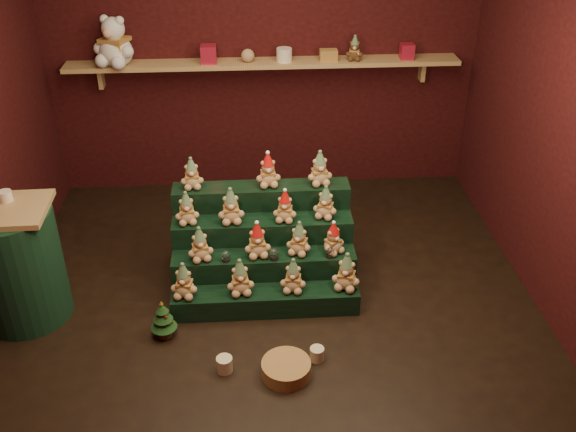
{
  "coord_description": "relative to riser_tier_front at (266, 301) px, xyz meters",
  "views": [
    {
      "loc": [
        -0.16,
        -3.87,
        3.13
      ],
      "look_at": [
        0.11,
        0.25,
        0.64
      ],
      "focal_mm": 40.0,
      "sensor_mm": 36.0,
      "label": 1
    }
  ],
  "objects": [
    {
      "name": "gift_tin_red_a",
      "position": [
        -0.42,
        1.92,
        1.31
      ],
      "size": [
        0.14,
        0.14,
        0.16
      ],
      "primitive_type": "cube",
      "color": "#B41B35",
      "rests_on": "back_shelf"
    },
    {
      "name": "teddy_6",
      "position": [
        0.27,
        0.23,
        0.4
      ],
      "size": [
        0.24,
        0.23,
        0.27
      ],
      "primitive_type": null,
      "rotation": [
        0.0,
        0.0,
        -0.39
      ],
      "color": "tan",
      "rests_on": "riser_tier_midfront"
    },
    {
      "name": "teddy_14",
      "position": [
        0.46,
        0.66,
        0.77
      ],
      "size": [
        0.22,
        0.21,
        0.28
      ],
      "primitive_type": null,
      "rotation": [
        0.0,
        0.0,
        0.17
      ],
      "color": "tan",
      "rests_on": "riser_tier_back"
    },
    {
      "name": "mini_christmas_tree",
      "position": [
        -0.73,
        -0.24,
        0.06
      ],
      "size": [
        0.19,
        0.19,
        0.32
      ],
      "rotation": [
        0.0,
        0.0,
        0.03
      ],
      "color": "#463019",
      "rests_on": "ground"
    },
    {
      "name": "teddy_9",
      "position": [
        -0.24,
        0.43,
        0.59
      ],
      "size": [
        0.21,
        0.19,
        0.28
      ],
      "primitive_type": null,
      "rotation": [
        0.0,
        0.0,
        0.07
      ],
      "color": "tan",
      "rests_on": "riser_tier_midback"
    },
    {
      "name": "front_wall",
      "position": [
        0.08,
        -1.98,
        1.31
      ],
      "size": [
        4.0,
        0.1,
        2.8
      ],
      "primitive_type": "cube",
      "color": "black",
      "rests_on": "ground"
    },
    {
      "name": "ground",
      "position": [
        0.08,
        0.07,
        -0.09
      ],
      "size": [
        4.0,
        4.0,
        0.0
      ],
      "primitive_type": "plane",
      "color": "black",
      "rests_on": "ground"
    },
    {
      "name": "teddy_2",
      "position": [
        0.21,
        0.01,
        0.22
      ],
      "size": [
        0.22,
        0.2,
        0.27
      ],
      "primitive_type": null,
      "rotation": [
        0.0,
        0.0,
        -0.17
      ],
      "color": "tan",
      "rests_on": "riser_tier_front"
    },
    {
      "name": "gift_tin_red_b",
      "position": [
        1.39,
        1.92,
        1.3
      ],
      "size": [
        0.12,
        0.12,
        0.14
      ],
      "primitive_type": "cube",
      "color": "#B41B35",
      "rests_on": "back_shelf"
    },
    {
      "name": "teddy_10",
      "position": [
        0.17,
        0.42,
        0.58
      ],
      "size": [
        0.21,
        0.2,
        0.25
      ],
      "primitive_type": null,
      "rotation": [
        0.0,
        0.0,
        -0.19
      ],
      "color": "tan",
      "rests_on": "riser_tier_midback"
    },
    {
      "name": "snow_globe_a",
      "position": [
        -0.29,
        0.16,
        0.31
      ],
      "size": [
        0.06,
        0.06,
        0.09
      ],
      "color": "black",
      "rests_on": "riser_tier_midfront"
    },
    {
      "name": "back_shelf",
      "position": [
        0.08,
        1.94,
        1.2
      ],
      "size": [
        3.6,
        0.26,
        0.24
      ],
      "color": "tan",
      "rests_on": "ground"
    },
    {
      "name": "mug_right",
      "position": [
        0.33,
        -0.55,
        -0.04
      ],
      "size": [
        0.1,
        0.1,
        0.1
      ],
      "primitive_type": "cylinder",
      "color": "beige",
      "rests_on": "ground"
    },
    {
      "name": "white_bear",
      "position": [
        -1.23,
        1.91,
        1.51
      ],
      "size": [
        0.5,
        0.48,
        0.55
      ],
      "primitive_type": null,
      "rotation": [
        0.0,
        0.0,
        -0.4
      ],
      "color": "white",
      "rests_on": "back_shelf"
    },
    {
      "name": "shelf_plush_ball",
      "position": [
        -0.07,
        1.92,
        1.29
      ],
      "size": [
        0.12,
        0.12,
        0.12
      ],
      "primitive_type": "sphere",
      "color": "tan",
      "rests_on": "back_shelf"
    },
    {
      "name": "teddy_11",
      "position": [
        0.49,
        0.45,
        0.58
      ],
      "size": [
        0.24,
        0.23,
        0.26
      ],
      "primitive_type": null,
      "rotation": [
        0.0,
        0.0,
        -0.39
      ],
      "color": "tan",
      "rests_on": "riser_tier_midback"
    },
    {
      "name": "riser_tier_back",
      "position": [
        0.0,
        0.66,
        0.27
      ],
      "size": [
        1.4,
        0.22,
        0.72
      ],
      "primitive_type": "cube",
      "color": "black",
      "rests_on": "ground"
    },
    {
      "name": "snow_globe_b",
      "position": [
        0.07,
        0.16,
        0.32
      ],
      "size": [
        0.07,
        0.07,
        0.09
      ],
      "color": "black",
      "rests_on": "riser_tier_midfront"
    },
    {
      "name": "riser_tier_midfront",
      "position": [
        0.0,
        0.22,
        0.09
      ],
      "size": [
        1.4,
        0.22,
        0.36
      ],
      "primitive_type": "cube",
      "color": "black",
      "rests_on": "ground"
    },
    {
      "name": "teddy_13",
      "position": [
        0.06,
        0.66,
        0.77
      ],
      "size": [
        0.21,
        0.19,
        0.27
      ],
      "primitive_type": null,
      "rotation": [
        0.0,
        0.0,
        0.09
      ],
      "color": "tan",
      "rests_on": "riser_tier_back"
    },
    {
      "name": "back_wall",
      "position": [
        0.08,
        2.12,
        1.31
      ],
      "size": [
        4.0,
        0.1,
        2.8
      ],
      "primitive_type": "cube",
      "color": "black",
      "rests_on": "ground"
    },
    {
      "name": "wicker_basket",
      "position": [
        0.11,
        -0.68,
        -0.04
      ],
      "size": [
        0.43,
        0.43,
        0.1
      ],
      "primitive_type": "cylinder",
      "rotation": [
        0.0,
        0.0,
        0.36
      ],
      "color": "#AD8545",
      "rests_on": "ground"
    },
    {
      "name": "teddy_8",
      "position": [
        -0.57,
        0.44,
        0.58
      ],
      "size": [
        0.2,
        0.19,
        0.26
      ],
      "primitive_type": null,
      "rotation": [
        0.0,
        0.0,
        0.13
      ],
      "color": "tan",
      "rests_on": "riser_tier_midback"
    },
    {
      "name": "mug_left",
      "position": [
        -0.3,
        -0.61,
        -0.04
      ],
      "size": [
        0.11,
        0.11,
        0.11
      ],
      "primitive_type": "cylinder",
      "color": "beige",
      "rests_on": "ground"
    },
    {
      "name": "scarf_gift_box",
      "position": [
        0.67,
        1.92,
        1.28
      ],
      "size": [
        0.16,
        0.1,
        0.1
      ],
      "primitive_type": "cube",
      "color": "#D35F1D",
      "rests_on": "back_shelf"
    },
    {
      "name": "snow_globe_c",
      "position": [
        0.5,
        0.16,
        0.32
      ],
      "size": [
        0.07,
        0.07,
        0.09
      ],
      "color": "black",
      "rests_on": "riser_tier_midfront"
    },
    {
      "name": "teddy_3",
      "position": [
        0.6,
        0.01,
        0.24
      ],
      "size": [
        0.26,
        0.25,
        0.3
      ],
      "primitive_type": null,
      "rotation": [
        0.0,
        0.0,
        -0.35
      ],
      "color": "tan",
      "rests_on": "riser_tier_front"
    },
    {
      "name": "riser_tier_front",
      "position": [
        0.0,
        0.0,
        0.0
      ],
      "size": [
        1.4,
        0.22,
        0.18
      ],
      "primitive_type": "cube",
      "color": "black",
      "rests_on": "ground"
    },
    {
      "name": "side_table",
      "position": [
        -1.78,
        0.09,
        0.37
      ],
      "size": [
        0.64,
        0.64,
        0.92
      ],
      "rotation": [
        0.0,
        0.0,
        0.02
      ],
      "color": "tan",
      "rests_on": "ground"
    },
    {
      "name": "table_ornament",
      "position": [
        -1.78,
        0.19,
        0.87
      ],
      "size": [
        0.09,
        0.09,
        0.07
      ],
      "primitive_type": "cylinder",
      "color": "beige",
      "rests_on": "side_table"
    },
    {
      "name": "teddy_5",
      "position": [
        -0.05,
        0.22,
        0.41
      ],
      "size": [
        0.22,
        0.2,
        0.28
      ],
      "primitive_type": null,
      "rotation": [
        0.0,
        0.0,
        0.11
      ],
      "color": "tan",
      "rests_on": "riser_tier_midfront"
    },
    {
      "name": "teddy_0",
      "position": [
        -0.59,
        -0.01,
        0.23
      ],
      "size": [
        0.22,
        0.21,
        0.28
      ],
      "primitive_type": null,
      "rotation": [
        0.0,
        0.0,
        -0.16
      ],
      "color": "tan",
      "rests_on": "riser_tier_front"
    },
    {
      "name": "teddy_1",
      "position": [
        -0.18,
        0.0,
        0.23
      ],
      "size": [
        0.22,
        0.2,
        0.28
      ],
      "primitive_type": null,
      "rotation": [
        0.0,
        0.0,
        0.11
      ],
      "color": "tan",
      "rests_on": "riser_tier_front"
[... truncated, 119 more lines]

